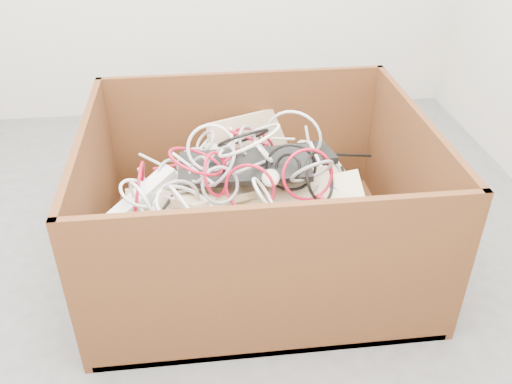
{
  "coord_description": "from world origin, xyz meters",
  "views": [
    {
      "loc": [
        -0.03,
        -1.63,
        1.43
      ],
      "look_at": [
        0.17,
        0.08,
        0.3
      ],
      "focal_mm": 38.33,
      "sensor_mm": 36.0,
      "label": 1
    }
  ],
  "objects": [
    {
      "name": "power_strip_right",
      "position": [
        -0.16,
        -0.23,
        0.34
      ],
      "size": [
        0.29,
        0.08,
        0.1
      ],
      "primitive_type": "cube",
      "rotation": [
        -0.1,
        0.17,
        -0.07
      ],
      "color": "white",
      "rests_on": "keyboard_pile"
    },
    {
      "name": "ground",
      "position": [
        0.0,
        0.0,
        0.0
      ],
      "size": [
        3.0,
        3.0,
        0.0
      ],
      "primitive_type": "plane",
      "color": "#4F4F52",
      "rests_on": "ground"
    },
    {
      "name": "cardboard_box",
      "position": [
        0.15,
        0.06,
        0.15
      ],
      "size": [
        1.21,
        1.01,
        0.61
      ],
      "color": "#422910",
      "rests_on": "ground"
    },
    {
      "name": "cable_tangle",
      "position": [
        0.04,
        0.02,
        0.41
      ],
      "size": [
        1.06,
        0.77,
        0.43
      ],
      "color": "#AE0C26",
      "rests_on": "keyboard_pile"
    },
    {
      "name": "vga_plug",
      "position": [
        0.46,
        0.02,
        0.34
      ],
      "size": [
        0.06,
        0.06,
        0.03
      ],
      "primitive_type": "cube",
      "rotation": [
        0.09,
        0.14,
        -0.67
      ],
      "color": "#0D26C7",
      "rests_on": "keyboard_pile"
    },
    {
      "name": "mice_scatter",
      "position": [
        0.17,
        0.05,
        0.35
      ],
      "size": [
        0.67,
        0.69,
        0.18
      ],
      "color": "beige",
      "rests_on": "keyboard_pile"
    },
    {
      "name": "power_strip_left",
      "position": [
        -0.24,
        0.01,
        0.36
      ],
      "size": [
        0.25,
        0.24,
        0.12
      ],
      "primitive_type": "cube",
      "rotation": [
        0.14,
        -0.26,
        0.76
      ],
      "color": "white",
      "rests_on": "keyboard_pile"
    },
    {
      "name": "keyboard_pile",
      "position": [
        0.18,
        0.09,
        0.29
      ],
      "size": [
        1.05,
        1.06,
        0.32
      ],
      "color": "beige",
      "rests_on": "cardboard_box"
    }
  ]
}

